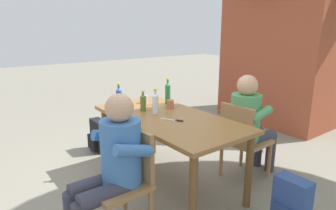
% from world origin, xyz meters
% --- Properties ---
extents(ground_plane, '(24.00, 24.00, 0.00)m').
position_xyz_m(ground_plane, '(0.00, 0.00, 0.00)').
color(ground_plane, gray).
extents(dining_table, '(1.73, 0.85, 0.77)m').
position_xyz_m(dining_table, '(0.00, 0.00, 0.68)').
color(dining_table, olive).
rests_on(dining_table, ground_plane).
extents(chair_far_right, '(0.46, 0.46, 0.87)m').
position_xyz_m(chair_far_right, '(0.39, 0.73, 0.49)').
color(chair_far_right, '#A37547').
rests_on(chair_far_right, ground_plane).
extents(chair_near_right, '(0.47, 0.47, 0.87)m').
position_xyz_m(chair_near_right, '(0.38, -0.73, 0.49)').
color(chair_near_right, '#A37547').
rests_on(chair_near_right, ground_plane).
extents(person_in_white_shirt, '(0.47, 0.62, 1.18)m').
position_xyz_m(person_in_white_shirt, '(0.39, 0.83, 0.66)').
color(person_in_white_shirt, '#4C935B').
rests_on(person_in_white_shirt, ground_plane).
extents(person_in_plaid_shirt, '(0.47, 0.62, 1.18)m').
position_xyz_m(person_in_plaid_shirt, '(0.39, -0.83, 0.66)').
color(person_in_plaid_shirt, '#3D70B2').
rests_on(person_in_plaid_shirt, ground_plane).
extents(bottle_clear, '(0.06, 0.06, 0.27)m').
position_xyz_m(bottle_clear, '(-0.16, -0.05, 0.89)').
color(bottle_clear, white).
rests_on(bottle_clear, dining_table).
extents(bottle_olive, '(0.06, 0.06, 0.23)m').
position_xyz_m(bottle_olive, '(-0.33, -0.09, 0.87)').
color(bottle_olive, '#566623').
rests_on(bottle_olive, dining_table).
extents(bottle_blue, '(0.06, 0.06, 0.30)m').
position_xyz_m(bottle_blue, '(-0.53, -0.28, 0.90)').
color(bottle_blue, '#2D56A3').
rests_on(bottle_blue, dining_table).
extents(bottle_green, '(0.06, 0.06, 0.32)m').
position_xyz_m(bottle_green, '(-0.41, 0.31, 0.91)').
color(bottle_green, '#287A38').
rests_on(bottle_green, dining_table).
extents(cup_terracotta, '(0.08, 0.08, 0.10)m').
position_xyz_m(cup_terracotta, '(-0.24, 0.21, 0.82)').
color(cup_terracotta, '#BC6B47').
rests_on(cup_terracotta, dining_table).
extents(cup_steel, '(0.07, 0.07, 0.09)m').
position_xyz_m(cup_steel, '(-0.62, 0.11, 0.82)').
color(cup_steel, '#B2B7BC').
rests_on(cup_steel, dining_table).
extents(table_knife, '(0.22, 0.13, 0.01)m').
position_xyz_m(table_knife, '(0.15, -0.04, 0.78)').
color(table_knife, silver).
rests_on(table_knife, dining_table).
extents(backpack_by_near_side, '(0.28, 0.21, 0.48)m').
position_xyz_m(backpack_by_near_side, '(1.23, 0.33, 0.23)').
color(backpack_by_near_side, '#2D4784').
rests_on(backpack_by_near_side, ground_plane).
extents(backpack_by_far_side, '(0.29, 0.20, 0.44)m').
position_xyz_m(backpack_by_far_side, '(-1.31, -0.21, 0.21)').
color(backpack_by_far_side, black).
rests_on(backpack_by_far_side, ground_plane).
extents(brick_kiosk, '(2.13, 1.97, 2.92)m').
position_xyz_m(brick_kiosk, '(-0.66, 3.29, 1.53)').
color(brick_kiosk, '#9E472D').
rests_on(brick_kiosk, ground_plane).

